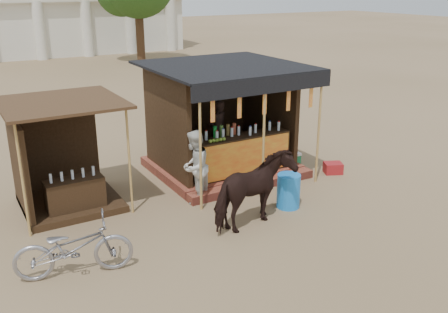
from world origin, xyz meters
TOP-DOWN VIEW (x-y plane):
  - ground at (0.00, 0.00)m, footprint 120.00×120.00m
  - main_stall at (1.00, 3.36)m, footprint 3.60×3.61m
  - secondary_stall at (-3.17, 3.24)m, footprint 2.40×2.40m
  - cow at (-0.05, 0.31)m, footprint 1.95×1.24m
  - motorbike at (-3.62, 0.35)m, footprint 2.05×1.12m
  - bystander at (-0.52, 2.00)m, footprint 1.02×1.00m
  - blue_barrel at (1.11, 0.71)m, footprint 0.62×0.62m
  - red_crate at (3.37, 1.78)m, footprint 0.55×0.51m
  - cooler at (2.49, 2.60)m, footprint 0.65×0.45m

SIDE VIEW (x-z plane):
  - ground at x=0.00m, z-range 0.00..0.00m
  - red_crate at x=3.37m, z-range 0.00..0.28m
  - cooler at x=2.49m, z-range 0.00..0.46m
  - blue_barrel at x=1.11m, z-range 0.00..0.76m
  - motorbike at x=-3.62m, z-range 0.00..1.02m
  - cow at x=-0.05m, z-range 0.00..1.52m
  - bystander at x=-0.52m, z-range 0.00..1.66m
  - secondary_stall at x=-3.17m, z-range -0.34..2.04m
  - main_stall at x=1.00m, z-range -0.37..2.41m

